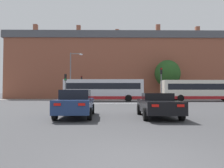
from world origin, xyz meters
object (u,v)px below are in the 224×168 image
object	(u,v)px
car_roadster_right	(158,105)
traffic_light_far_left	(82,84)
bus_crossing_lead	(104,90)
traffic_light_near_right	(161,79)
bus_crossing_trailing	(203,90)
car_saloon_left	(76,103)
traffic_light_near_left	(65,83)
street_lamp_junction	(72,72)
pedestrian_waiting	(66,94)

from	to	relation	value
car_roadster_right	traffic_light_far_left	xyz separation A→B (m)	(-7.84, 28.16, 2.25)
bus_crossing_lead	traffic_light_near_right	world-z (taller)	traffic_light_near_right
bus_crossing_lead	bus_crossing_trailing	distance (m)	15.26
car_saloon_left	traffic_light_near_right	xyz separation A→B (m)	(8.32, 14.50, 2.18)
car_saloon_left	bus_crossing_lead	xyz separation A→B (m)	(1.03, 20.55, 0.98)
traffic_light_near_left	traffic_light_near_right	size ratio (longest dim) A/B	0.82
street_lamp_junction	pedestrian_waiting	xyz separation A→B (m)	(-2.79, 9.68, -3.39)
car_roadster_right	traffic_light_near_right	bearing A→B (deg)	77.30
pedestrian_waiting	traffic_light_far_left	bearing A→B (deg)	119.02
car_roadster_right	traffic_light_far_left	size ratio (longest dim) A/B	1.09
car_roadster_right	car_saloon_left	bearing A→B (deg)	179.36
traffic_light_near_left	traffic_light_near_right	world-z (taller)	traffic_light_near_right
traffic_light_near_left	street_lamp_junction	bearing A→B (deg)	89.94
car_saloon_left	pedestrian_waiting	bearing A→B (deg)	100.54
bus_crossing_trailing	traffic_light_near_left	world-z (taller)	traffic_light_near_left
bus_crossing_trailing	traffic_light_near_left	xyz separation A→B (m)	(-19.81, -6.38, 0.74)
car_saloon_left	car_roadster_right	xyz separation A→B (m)	(4.59, -0.18, -0.09)
bus_crossing_lead	traffic_light_near_left	bearing A→B (deg)	-37.25
traffic_light_near_left	pedestrian_waiting	distance (m)	15.05
car_roadster_right	traffic_light_near_left	xyz separation A→B (m)	(-8.12, 14.74, 1.77)
bus_crossing_lead	traffic_light_far_left	bearing A→B (deg)	-150.07
car_saloon_left	bus_crossing_trailing	xyz separation A→B (m)	(16.28, 20.95, 0.94)
bus_crossing_trailing	street_lamp_junction	size ratio (longest dim) A/B	1.74
traffic_light_near_left	pedestrian_waiting	xyz separation A→B (m)	(-2.79, 14.72, -1.49)
traffic_light_near_left	traffic_light_near_right	xyz separation A→B (m)	(11.85, -0.06, 0.49)
car_saloon_left	traffic_light_near_right	distance (m)	16.86
car_roadster_right	pedestrian_waiting	distance (m)	31.42
traffic_light_near_right	traffic_light_far_left	bearing A→B (deg)	130.64
traffic_light_far_left	bus_crossing_trailing	bearing A→B (deg)	-19.81
traffic_light_far_left	traffic_light_near_right	world-z (taller)	traffic_light_near_right
bus_crossing_trailing	bus_crossing_lead	bearing A→B (deg)	-88.52
car_roadster_right	bus_crossing_trailing	bearing A→B (deg)	62.60
traffic_light_near_left	traffic_light_far_left	bearing A→B (deg)	88.82
car_saloon_left	traffic_light_near_left	size ratio (longest dim) A/B	1.32
pedestrian_waiting	car_saloon_left	bearing A→B (deg)	64.18
car_saloon_left	bus_crossing_trailing	distance (m)	26.55
car_roadster_right	bus_crossing_lead	xyz separation A→B (m)	(-3.57, 20.73, 1.07)
bus_crossing_lead	traffic_light_near_right	bearing A→B (deg)	50.33
street_lamp_junction	bus_crossing_lead	bearing A→B (deg)	11.74
traffic_light_far_left	traffic_light_near_left	distance (m)	13.43
car_saloon_left	car_roadster_right	world-z (taller)	car_saloon_left
car_saloon_left	traffic_light_near_right	world-z (taller)	traffic_light_near_right
traffic_light_far_left	pedestrian_waiting	distance (m)	3.86
bus_crossing_lead	pedestrian_waiting	xyz separation A→B (m)	(-7.34, 8.73, -0.79)
bus_crossing_lead	pedestrian_waiting	bearing A→B (deg)	-139.94
bus_crossing_lead	bus_crossing_trailing	size ratio (longest dim) A/B	0.94
car_roadster_right	bus_crossing_lead	size ratio (longest dim) A/B	0.41
traffic_light_far_left	traffic_light_near_left	size ratio (longest dim) A/B	1.21
car_saloon_left	traffic_light_near_left	world-z (taller)	traffic_light_near_left
bus_crossing_lead	street_lamp_junction	world-z (taller)	street_lamp_junction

